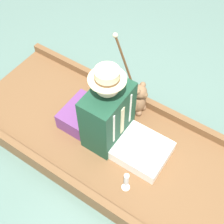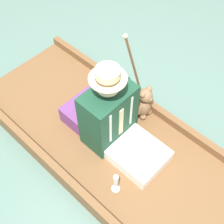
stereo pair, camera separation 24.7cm
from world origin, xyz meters
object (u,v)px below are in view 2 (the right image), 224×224
at_px(teddy_bear, 145,103).
at_px(wine_glass, 116,182).
at_px(seated_person, 114,120).
at_px(walking_cane, 135,70).

distance_m(teddy_bear, wine_glass, 0.79).
height_order(teddy_bear, wine_glass, teddy_bear).
bearing_deg(wine_glass, seated_person, -135.27).
xyz_separation_m(seated_person, wine_glass, (0.33, 0.33, -0.16)).
bearing_deg(walking_cane, teddy_bear, 79.80).
bearing_deg(seated_person, teddy_bear, 169.66).
relative_size(seated_person, wine_glass, 3.83).
bearing_deg(teddy_bear, walking_cane, -100.20).
xyz_separation_m(wine_glass, walking_cane, (-0.75, -0.48, 0.32)).
bearing_deg(teddy_bear, seated_person, -2.07).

